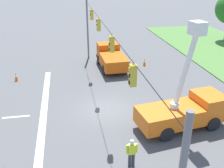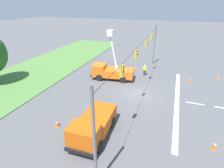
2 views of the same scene
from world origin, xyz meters
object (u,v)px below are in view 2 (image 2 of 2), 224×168
(traffic_cone_foreground_right, at_px, (135,68))
(traffic_cone_mid_left, at_px, (57,123))
(road_worker, at_px, (145,69))
(traffic_cone_mid_right, at_px, (215,145))
(utility_truck_bucket_lift, at_px, (111,71))
(utility_truck_support_near, at_px, (93,125))
(traffic_cone_near_bucket, at_px, (190,79))
(traffic_cone_foreground_left, at_px, (218,77))

(traffic_cone_foreground_right, relative_size, traffic_cone_mid_left, 0.95)
(road_worker, xyz_separation_m, traffic_cone_mid_right, (-13.74, -8.13, -0.59))
(road_worker, bearing_deg, utility_truck_bucket_lift, 125.21)
(traffic_cone_foreground_right, bearing_deg, utility_truck_support_near, -179.16)
(utility_truck_support_near, distance_m, traffic_cone_near_bucket, 17.59)
(traffic_cone_foreground_right, xyz_separation_m, traffic_cone_mid_right, (-15.62, -10.07, 0.02))
(utility_truck_bucket_lift, distance_m, traffic_cone_mid_right, 16.50)
(traffic_cone_foreground_right, distance_m, traffic_cone_mid_right, 18.58)
(utility_truck_bucket_lift, xyz_separation_m, traffic_cone_near_bucket, (2.93, -11.33, -0.99))
(utility_truck_support_near, bearing_deg, road_worker, -6.17)
(road_worker, xyz_separation_m, traffic_cone_mid_left, (-15.63, 5.51, -0.59))
(utility_truck_bucket_lift, xyz_separation_m, road_worker, (3.21, -4.55, -0.35))
(traffic_cone_foreground_left, xyz_separation_m, traffic_cone_mid_right, (-15.80, 2.80, 0.06))
(utility_truck_support_near, distance_m, traffic_cone_mid_left, 3.89)
(utility_truck_bucket_lift, xyz_separation_m, traffic_cone_foreground_left, (5.27, -15.47, -1.00))
(traffic_cone_foreground_left, height_order, traffic_cone_near_bucket, traffic_cone_near_bucket)
(traffic_cone_mid_right, bearing_deg, utility_truck_support_near, 101.13)
(traffic_cone_mid_right, xyz_separation_m, traffic_cone_near_bucket, (13.46, 1.34, -0.05))
(traffic_cone_mid_left, bearing_deg, traffic_cone_foreground_left, -42.89)
(utility_truck_support_near, bearing_deg, traffic_cone_foreground_right, 0.84)
(utility_truck_bucket_lift, bearing_deg, traffic_cone_near_bucket, -75.49)
(traffic_cone_foreground_left, xyz_separation_m, traffic_cone_foreground_right, (-0.18, 12.87, 0.04))
(traffic_cone_mid_left, bearing_deg, utility_truck_bucket_lift, -4.41)
(traffic_cone_foreground_left, relative_size, traffic_cone_mid_right, 0.86)
(road_worker, bearing_deg, traffic_cone_near_bucket, -92.34)
(traffic_cone_foreground_right, height_order, traffic_cone_mid_left, traffic_cone_mid_left)
(traffic_cone_foreground_right, height_order, traffic_cone_near_bucket, traffic_cone_foreground_right)
(traffic_cone_mid_left, height_order, traffic_cone_mid_right, traffic_cone_mid_left)
(traffic_cone_mid_right, bearing_deg, traffic_cone_near_bucket, 5.69)
(traffic_cone_foreground_left, distance_m, traffic_cone_mid_left, 24.15)
(utility_truck_support_near, xyz_separation_m, road_worker, (15.67, -1.69, -0.17))
(utility_truck_bucket_lift, bearing_deg, utility_truck_support_near, -167.09)
(road_worker, relative_size, traffic_cone_foreground_right, 2.26)
(utility_truck_bucket_lift, relative_size, traffic_cone_mid_left, 8.86)
(utility_truck_bucket_lift, distance_m, traffic_cone_near_bucket, 11.75)
(traffic_cone_mid_left, bearing_deg, traffic_cone_mid_right, -82.10)
(road_worker, bearing_deg, utility_truck_support_near, 173.83)
(traffic_cone_near_bucket, bearing_deg, traffic_cone_foreground_right, 76.15)
(utility_truck_support_near, relative_size, traffic_cone_foreground_right, 7.53)
(utility_truck_bucket_lift, height_order, traffic_cone_mid_right, utility_truck_bucket_lift)
(utility_truck_support_near, distance_m, traffic_cone_foreground_right, 17.57)
(road_worker, height_order, traffic_cone_mid_right, road_worker)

